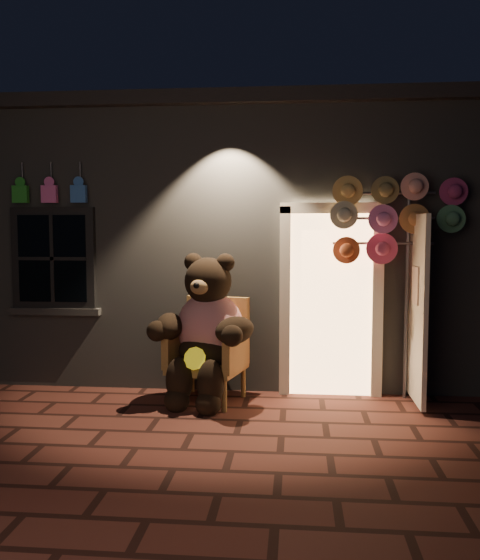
# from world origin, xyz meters

# --- Properties ---
(ground) EXTENTS (60.00, 60.00, 0.00)m
(ground) POSITION_xyz_m (0.00, 0.00, 0.00)
(ground) COLOR #50261E
(ground) RESTS_ON ground
(shop_building) EXTENTS (7.30, 5.95, 3.51)m
(shop_building) POSITION_xyz_m (0.00, 3.99, 1.74)
(shop_building) COLOR slate
(shop_building) RESTS_ON ground
(wicker_armchair) EXTENTS (0.91, 0.86, 1.13)m
(wicker_armchair) POSITION_xyz_m (0.01, 1.13, 0.56)
(wicker_armchair) COLOR #A0823E
(wicker_armchair) RESTS_ON ground
(teddy_bear) EXTENTS (1.17, 1.04, 1.66)m
(teddy_bear) POSITION_xyz_m (-0.01, 0.99, 0.80)
(teddy_bear) COLOR #AE121D
(teddy_bear) RESTS_ON ground
(hat_rack) EXTENTS (1.41, 0.22, 2.49)m
(hat_rack) POSITION_xyz_m (1.98, 1.28, 2.04)
(hat_rack) COLOR #59595E
(hat_rack) RESTS_ON ground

